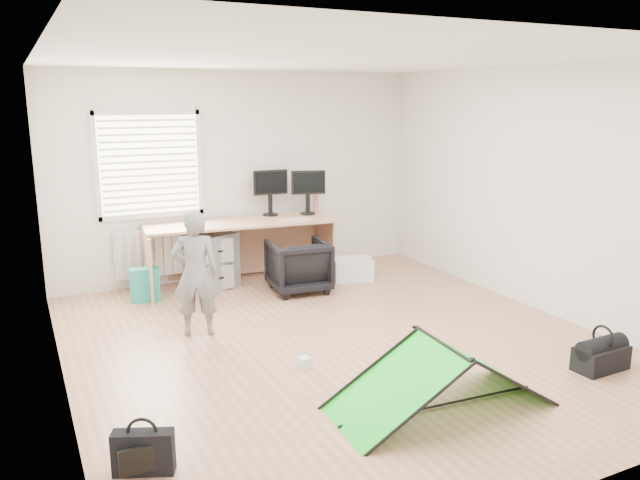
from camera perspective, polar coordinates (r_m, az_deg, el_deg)
name	(u,v)px	position (r m, az deg, el deg)	size (l,w,h in m)	color
ground	(338,342)	(6.24, 1.65, -9.27)	(5.50, 5.50, 0.00)	tan
back_wall	(241,175)	(8.37, -7.19, 5.89)	(5.00, 0.02, 2.70)	silver
window	(149,165)	(8.00, -15.33, 6.66)	(1.20, 0.06, 1.20)	silver
radiator	(155,252)	(8.15, -14.82, -1.08)	(1.00, 0.12, 0.60)	silver
desk	(241,253)	(8.08, -7.20, -1.15)	(2.41, 0.77, 0.82)	tan
filing_cabinet	(211,259)	(8.06, -9.92, -1.71)	(0.45, 0.60, 0.70)	#9A9E9F
monitor_left	(270,199)	(8.32, -4.58, 3.77)	(0.47, 0.10, 0.45)	black
monitor_right	(308,198)	(8.37, -1.13, 3.83)	(0.45, 0.10, 0.44)	black
keyboard	(295,219)	(8.02, -2.29, 1.90)	(0.39, 0.13, 0.02)	beige
thermos	(316,202)	(8.59, -0.41, 3.53)	(0.08, 0.08, 0.28)	#C56E79
office_chair	(298,266)	(7.72, -1.98, -2.40)	(0.69, 0.71, 0.64)	black
person	(195,273)	(6.35, -11.32, -3.01)	(0.47, 0.31, 1.28)	slate
kite	(440,375)	(4.99, 10.94, -12.07)	(1.72, 0.76, 0.53)	#15DF24
storage_crate	(353,269)	(8.27, 3.00, -2.65)	(0.51, 0.36, 0.28)	white
tote_bag	(145,285)	(7.64, -15.68, -3.97)	(0.34, 0.15, 0.40)	teal
laptop_bag	(143,452)	(4.35, -15.85, -18.19)	(0.39, 0.12, 0.29)	black
white_box	(304,363)	(5.65, -1.44, -11.17)	(0.11, 0.11, 0.11)	silver
duffel_bag	(601,358)	(6.13, 24.29, -9.82)	(0.49, 0.25, 0.21)	black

